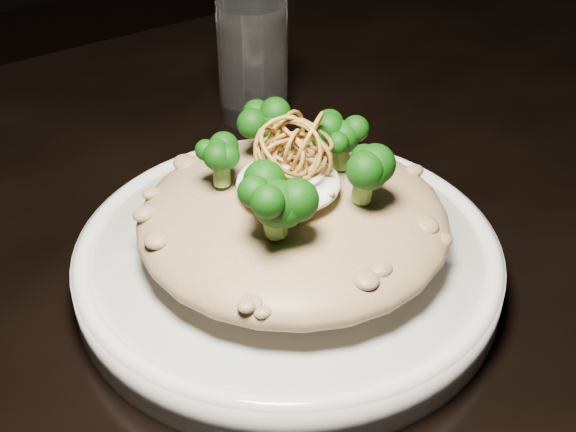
# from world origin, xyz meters

# --- Properties ---
(table) EXTENTS (1.10, 0.80, 0.75)m
(table) POSITION_xyz_m (0.00, 0.00, 0.67)
(table) COLOR black
(table) RESTS_ON ground
(plate) EXTENTS (0.29, 0.29, 0.03)m
(plate) POSITION_xyz_m (-0.07, -0.05, 0.76)
(plate) COLOR silver
(plate) RESTS_ON table
(risotto) EXTENTS (0.20, 0.20, 0.04)m
(risotto) POSITION_xyz_m (-0.07, -0.05, 0.80)
(risotto) COLOR brown
(risotto) RESTS_ON plate
(broccoli) EXTENTS (0.14, 0.14, 0.05)m
(broccoli) POSITION_xyz_m (-0.07, -0.04, 0.85)
(broccoli) COLOR black
(broccoli) RESTS_ON risotto
(cheese) EXTENTS (0.07, 0.07, 0.02)m
(cheese) POSITION_xyz_m (-0.07, -0.05, 0.83)
(cheese) COLOR white
(cheese) RESTS_ON risotto
(shallots) EXTENTS (0.05, 0.05, 0.03)m
(shallots) POSITION_xyz_m (-0.07, -0.04, 0.86)
(shallots) COLOR brown
(shallots) RESTS_ON cheese
(drinking_glass) EXTENTS (0.08, 0.08, 0.11)m
(drinking_glass) POSITION_xyz_m (0.03, 0.17, 0.80)
(drinking_glass) COLOR silver
(drinking_glass) RESTS_ON table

